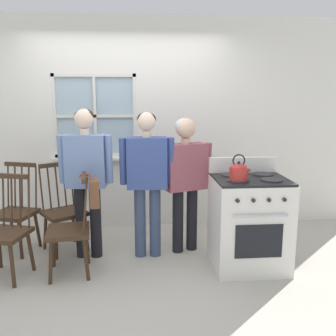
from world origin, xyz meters
TOP-DOWN VIEW (x-y plane):
  - ground_plane at (0.00, 0.00)m, footprint 16.00×16.00m
  - wall_back at (0.02, 1.40)m, footprint 6.40×0.16m
  - chair_by_window at (-0.52, 0.02)m, footprint 0.45×0.47m
  - chair_near_wall at (-1.23, 0.63)m, footprint 0.53×0.51m
  - chair_center_cluster at (-1.13, 0.01)m, footprint 0.51×0.49m
  - chair_near_stove at (-0.70, 0.61)m, footprint 0.57×0.57m
  - person_elderly_left at (-0.40, 0.41)m, footprint 0.57×0.24m
  - person_teen_center at (0.23, 0.38)m, footprint 0.57×0.22m
  - person_adult_right at (0.65, 0.48)m, footprint 0.61×0.35m
  - stove at (1.24, 0.04)m, footprint 0.72×0.68m
  - kettle at (1.08, -0.09)m, footprint 0.21×0.17m
  - potted_plant at (-0.64, 1.31)m, footprint 0.11×0.11m
  - handbag at (-0.29, 0.05)m, footprint 0.21×0.23m

SIDE VIEW (x-z plane):
  - ground_plane at x=0.00m, z-range 0.00..0.00m
  - chair_by_window at x=-0.52m, z-range -0.05..0.93m
  - chair_near_wall at x=-1.23m, z-range -0.05..0.93m
  - chair_center_cluster at x=-1.13m, z-range -0.05..0.93m
  - chair_near_stove at x=-0.70m, z-range -0.05..0.93m
  - stove at x=1.24m, z-range -0.07..1.02m
  - handbag at x=-0.29m, z-range 0.66..0.97m
  - person_adult_right at x=0.65m, z-range 0.17..1.66m
  - person_teen_center at x=0.23m, z-range 0.16..1.72m
  - person_elderly_left at x=-0.40m, z-range 0.17..1.76m
  - potted_plant at x=-0.64m, z-range 0.90..1.10m
  - kettle at x=1.08m, z-range 0.90..1.15m
  - wall_back at x=0.02m, z-range -0.01..2.69m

